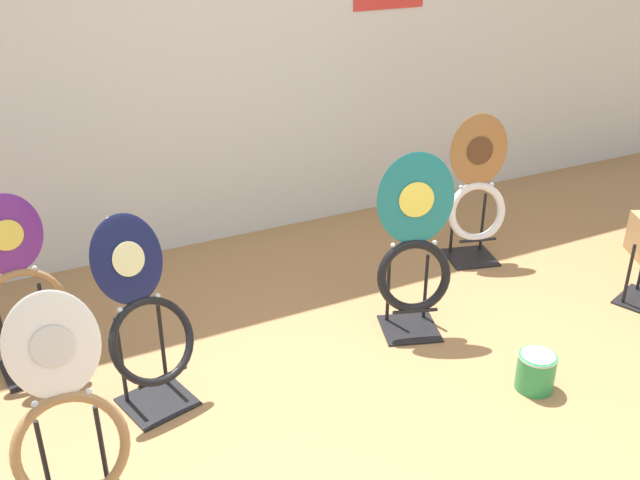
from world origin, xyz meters
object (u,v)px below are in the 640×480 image
at_px(toilet_seat_display_white_plain, 67,426).
at_px(paint_can, 536,370).
at_px(toilet_seat_display_woodgrain, 477,194).
at_px(toilet_seat_display_teal_sax, 414,257).
at_px(toilet_seat_display_navy_moon, 145,322).
at_px(toilet_seat_display_purple_note, 21,297).

relative_size(toilet_seat_display_white_plain, paint_can, 4.80).
bearing_deg(toilet_seat_display_white_plain, toilet_seat_display_woodgrain, 21.78).
xyz_separation_m(toilet_seat_display_teal_sax, toilet_seat_display_navy_moon, (-1.31, 0.03, -0.02)).
bearing_deg(toilet_seat_display_teal_sax, toilet_seat_display_purple_note, 163.89).
height_order(toilet_seat_display_teal_sax, toilet_seat_display_navy_moon, toilet_seat_display_teal_sax).
height_order(toilet_seat_display_woodgrain, paint_can, toilet_seat_display_woodgrain).
relative_size(toilet_seat_display_navy_moon, toilet_seat_display_purple_note, 0.97).
height_order(toilet_seat_display_white_plain, toilet_seat_display_teal_sax, toilet_seat_display_teal_sax).
relative_size(toilet_seat_display_white_plain, toilet_seat_display_navy_moon, 1.01).
bearing_deg(toilet_seat_display_purple_note, paint_can, -30.25).
distance_m(toilet_seat_display_teal_sax, toilet_seat_display_woodgrain, 0.92).
bearing_deg(toilet_seat_display_purple_note, toilet_seat_display_teal_sax, -16.11).
bearing_deg(toilet_seat_display_teal_sax, paint_can, -70.08).
bearing_deg(paint_can, toilet_seat_display_woodgrain, 65.20).
xyz_separation_m(toilet_seat_display_purple_note, paint_can, (1.98, -1.16, -0.29)).
distance_m(toilet_seat_display_purple_note, paint_can, 2.32).
bearing_deg(paint_can, toilet_seat_display_navy_moon, 156.22).
distance_m(toilet_seat_display_woodgrain, toilet_seat_display_navy_moon, 2.14).
relative_size(toilet_seat_display_white_plain, toilet_seat_display_purple_note, 0.99).
xyz_separation_m(toilet_seat_display_white_plain, paint_can, (1.94, -0.17, -0.30)).
xyz_separation_m(toilet_seat_display_white_plain, toilet_seat_display_purple_note, (-0.05, 0.99, -0.00)).
bearing_deg(toilet_seat_display_woodgrain, paint_can, -114.80).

